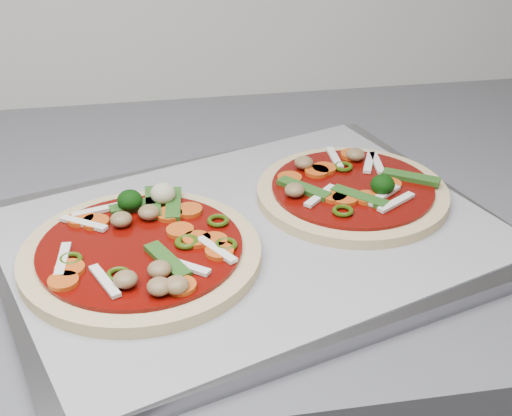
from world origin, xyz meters
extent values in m
cube|color=gray|center=(0.52, 1.22, 0.91)|extent=(0.54, 0.46, 0.01)
cube|color=#939398|center=(0.52, 1.22, 0.92)|extent=(0.52, 0.45, 0.00)
cylinder|color=beige|center=(0.42, 1.18, 0.92)|extent=(0.29, 0.29, 0.01)
cylinder|color=#5F0004|center=(0.42, 1.18, 0.93)|extent=(0.24, 0.24, 0.00)
cylinder|color=#CB4A11|center=(0.45, 1.12, 0.93)|extent=(0.03, 0.03, 0.00)
cube|color=white|center=(0.35, 1.17, 0.93)|extent=(0.01, 0.05, 0.00)
cube|color=#34631D|center=(0.45, 1.25, 0.93)|extent=(0.02, 0.06, 0.00)
cylinder|color=#CB4A11|center=(0.47, 1.23, 0.93)|extent=(0.03, 0.03, 0.00)
cylinder|color=#CB4A11|center=(0.48, 1.18, 0.93)|extent=(0.03, 0.03, 0.00)
ellipsoid|color=#816244|center=(0.43, 1.23, 0.94)|extent=(0.03, 0.03, 0.01)
cube|color=#34631D|center=(0.43, 1.25, 0.93)|extent=(0.01, 0.06, 0.00)
ellipsoid|color=#816244|center=(0.43, 1.14, 0.94)|extent=(0.03, 0.03, 0.01)
cylinder|color=#CB4A11|center=(0.45, 1.23, 0.93)|extent=(0.04, 0.04, 0.00)
cylinder|color=#CB4A11|center=(0.49, 1.16, 0.93)|extent=(0.03, 0.03, 0.00)
ellipsoid|color=#816244|center=(0.41, 1.13, 0.94)|extent=(0.03, 0.03, 0.01)
torus|color=#2D4609|center=(0.40, 1.14, 0.93)|extent=(0.02, 0.02, 0.00)
ellipsoid|color=#816244|center=(0.40, 1.22, 0.94)|extent=(0.02, 0.02, 0.01)
ellipsoid|color=#816244|center=(0.43, 1.11, 0.94)|extent=(0.03, 0.03, 0.01)
cylinder|color=#CB4A11|center=(0.37, 1.23, 0.93)|extent=(0.03, 0.03, 0.00)
cylinder|color=#CB4A11|center=(0.38, 1.23, 0.93)|extent=(0.03, 0.03, 0.00)
cylinder|color=#CB4A11|center=(0.45, 1.20, 0.93)|extent=(0.04, 0.04, 0.00)
torus|color=#2D4609|center=(0.36, 1.17, 0.93)|extent=(0.03, 0.03, 0.00)
cube|color=white|center=(0.45, 1.14, 0.93)|extent=(0.04, 0.04, 0.00)
cube|color=#34631D|center=(0.44, 1.15, 0.93)|extent=(0.04, 0.06, 0.00)
ellipsoid|color=#BEB694|center=(0.44, 1.25, 0.94)|extent=(0.03, 0.03, 0.02)
torus|color=#2D4609|center=(0.49, 1.17, 0.93)|extent=(0.02, 0.02, 0.00)
cylinder|color=#CB4A11|center=(0.36, 1.15, 0.93)|extent=(0.03, 0.03, 0.00)
cube|color=white|center=(0.37, 1.22, 0.93)|extent=(0.04, 0.03, 0.00)
ellipsoid|color=#093608|center=(0.41, 1.25, 0.94)|extent=(0.03, 0.03, 0.02)
cylinder|color=#CB4A11|center=(0.47, 1.18, 0.93)|extent=(0.03, 0.03, 0.00)
cube|color=white|center=(0.38, 1.25, 0.93)|extent=(0.05, 0.02, 0.00)
torus|color=#2D4609|center=(0.46, 1.18, 0.93)|extent=(0.03, 0.03, 0.00)
cube|color=white|center=(0.48, 1.16, 0.93)|extent=(0.03, 0.04, 0.00)
torus|color=#2D4609|center=(0.46, 1.18, 0.93)|extent=(0.03, 0.03, 0.00)
cylinder|color=#CB4A11|center=(0.36, 1.14, 0.93)|extent=(0.03, 0.03, 0.00)
ellipsoid|color=#816244|center=(0.45, 1.11, 0.94)|extent=(0.03, 0.03, 0.01)
torus|color=#2D4609|center=(0.49, 1.21, 0.93)|extent=(0.03, 0.03, 0.00)
cube|color=#34631D|center=(0.42, 1.25, 0.93)|extent=(0.06, 0.03, 0.00)
cube|color=white|center=(0.39, 1.13, 0.93)|extent=(0.03, 0.05, 0.00)
cylinder|color=beige|center=(0.63, 1.26, 0.92)|extent=(0.23, 0.23, 0.01)
cylinder|color=#5F0004|center=(0.63, 1.26, 0.93)|extent=(0.19, 0.19, 0.00)
cube|color=white|center=(0.59, 1.24, 0.93)|extent=(0.04, 0.04, 0.00)
cube|color=#34631D|center=(0.63, 1.23, 0.93)|extent=(0.05, 0.05, 0.00)
torus|color=#2D4609|center=(0.61, 1.21, 0.93)|extent=(0.02, 0.02, 0.00)
cube|color=white|center=(0.66, 1.23, 0.93)|extent=(0.04, 0.04, 0.00)
cube|color=white|center=(0.63, 1.32, 0.93)|extent=(0.01, 0.05, 0.00)
cylinder|color=#CB4A11|center=(0.61, 1.30, 0.93)|extent=(0.03, 0.03, 0.00)
ellipsoid|color=#093608|center=(0.66, 1.24, 0.94)|extent=(0.02, 0.02, 0.02)
cube|color=white|center=(0.66, 1.30, 0.93)|extent=(0.03, 0.05, 0.00)
cylinder|color=#CB4A11|center=(0.62, 1.23, 0.93)|extent=(0.03, 0.03, 0.00)
cylinder|color=#CB4A11|center=(0.61, 1.24, 0.93)|extent=(0.03, 0.03, 0.00)
cube|color=white|center=(0.66, 1.22, 0.93)|extent=(0.04, 0.03, 0.00)
cylinder|color=#CB4A11|center=(0.60, 1.29, 0.93)|extent=(0.03, 0.03, 0.00)
ellipsoid|color=#816244|center=(0.65, 1.32, 0.94)|extent=(0.03, 0.03, 0.01)
cylinder|color=#CB4A11|center=(0.57, 1.28, 0.93)|extent=(0.03, 0.03, 0.00)
ellipsoid|color=#816244|center=(0.57, 1.25, 0.94)|extent=(0.02, 0.02, 0.01)
ellipsoid|color=#816244|center=(0.59, 1.31, 0.94)|extent=(0.03, 0.03, 0.01)
cylinder|color=#CB4A11|center=(0.64, 1.23, 0.93)|extent=(0.03, 0.03, 0.00)
torus|color=#2D4609|center=(0.63, 1.30, 0.93)|extent=(0.03, 0.03, 0.00)
cylinder|color=#CB4A11|center=(0.65, 1.32, 0.93)|extent=(0.03, 0.03, 0.00)
cube|color=#34631D|center=(0.58, 1.26, 0.93)|extent=(0.05, 0.05, 0.00)
cube|color=white|center=(0.67, 1.30, 0.93)|extent=(0.01, 0.05, 0.00)
cube|color=#34631D|center=(0.70, 1.26, 0.93)|extent=(0.06, 0.04, 0.00)
cylinder|color=#CB4A11|center=(0.67, 1.25, 0.93)|extent=(0.03, 0.03, 0.00)
camera|label=1|loc=(0.43, 0.66, 1.27)|focal=50.00mm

